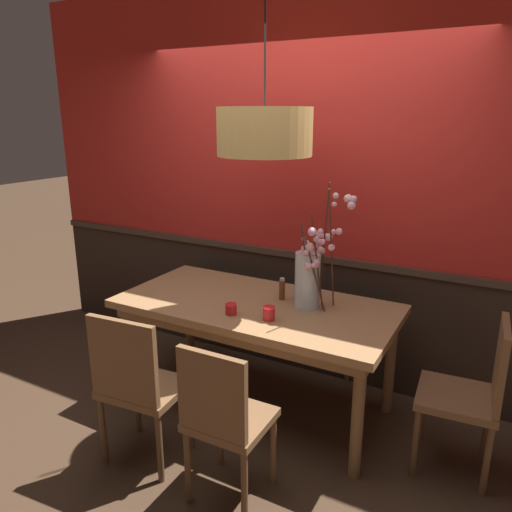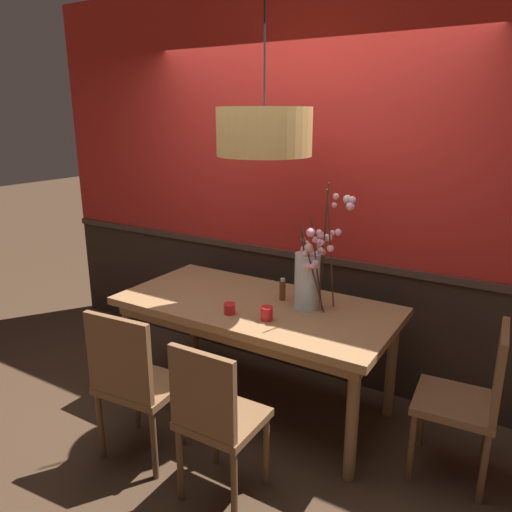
{
  "view_description": "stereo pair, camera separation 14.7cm",
  "coord_description": "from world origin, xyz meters",
  "px_view_note": "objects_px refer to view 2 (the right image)",
  "views": [
    {
      "loc": [
        1.49,
        -2.72,
        2.01
      ],
      "look_at": [
        0.0,
        0.0,
        1.11
      ],
      "focal_mm": 34.43,
      "sensor_mm": 36.0,
      "label": 1
    },
    {
      "loc": [
        1.61,
        -2.64,
        2.01
      ],
      "look_at": [
        0.0,
        0.0,
        1.11
      ],
      "focal_mm": 34.43,
      "sensor_mm": 36.0,
      "label": 2
    }
  ],
  "objects_px": {
    "chair_far_side_right": "(345,302)",
    "candle_holder_nearer_edge": "(267,313)",
    "pendant_lamp": "(264,132)",
    "chair_near_side_right": "(215,415)",
    "condiment_bottle": "(283,290)",
    "vase_with_blossoms": "(310,276)",
    "chair_near_side_left": "(133,379)",
    "dining_table": "(256,314)",
    "chair_head_east_end": "(471,395)",
    "candle_holder_nearer_center": "(230,308)"
  },
  "relations": [
    {
      "from": "candle_holder_nearer_center",
      "to": "candle_holder_nearer_edge",
      "type": "xyz_separation_m",
      "value": [
        0.25,
        0.04,
        0.01
      ]
    },
    {
      "from": "chair_near_side_right",
      "to": "chair_far_side_right",
      "type": "height_order",
      "value": "chair_far_side_right"
    },
    {
      "from": "vase_with_blossoms",
      "to": "chair_near_side_left",
      "type": "bearing_deg",
      "value": -124.19
    },
    {
      "from": "chair_head_east_end",
      "to": "dining_table",
      "type": "bearing_deg",
      "value": 179.74
    },
    {
      "from": "chair_near_side_left",
      "to": "candle_holder_nearer_edge",
      "type": "xyz_separation_m",
      "value": [
        0.51,
        0.65,
        0.29
      ]
    },
    {
      "from": "chair_head_east_end",
      "to": "chair_near_side_left",
      "type": "distance_m",
      "value": 1.9
    },
    {
      "from": "candle_holder_nearer_edge",
      "to": "condiment_bottle",
      "type": "distance_m",
      "value": 0.36
    },
    {
      "from": "chair_near_side_right",
      "to": "candle_holder_nearer_edge",
      "type": "distance_m",
      "value": 0.74
    },
    {
      "from": "dining_table",
      "to": "vase_with_blossoms",
      "type": "bearing_deg",
      "value": 15.48
    },
    {
      "from": "chair_near_side_right",
      "to": "condiment_bottle",
      "type": "xyz_separation_m",
      "value": [
        -0.17,
        1.02,
        0.33
      ]
    },
    {
      "from": "chair_near_side_left",
      "to": "chair_far_side_right",
      "type": "height_order",
      "value": "chair_far_side_right"
    },
    {
      "from": "condiment_bottle",
      "to": "pendant_lamp",
      "type": "xyz_separation_m",
      "value": [
        -0.06,
        -0.16,
        1.05
      ]
    },
    {
      "from": "candle_holder_nearer_edge",
      "to": "condiment_bottle",
      "type": "relative_size",
      "value": 0.57
    },
    {
      "from": "chair_head_east_end",
      "to": "chair_far_side_right",
      "type": "bearing_deg",
      "value": 140.08
    },
    {
      "from": "chair_far_side_right",
      "to": "condiment_bottle",
      "type": "bearing_deg",
      "value": -102.66
    },
    {
      "from": "chair_near_side_right",
      "to": "vase_with_blossoms",
      "type": "relative_size",
      "value": 1.1
    },
    {
      "from": "candle_holder_nearer_center",
      "to": "condiment_bottle",
      "type": "relative_size",
      "value": 0.51
    },
    {
      "from": "candle_holder_nearer_edge",
      "to": "condiment_bottle",
      "type": "xyz_separation_m",
      "value": [
        -0.08,
        0.35,
        0.03
      ]
    },
    {
      "from": "chair_head_east_end",
      "to": "chair_near_side_right",
      "type": "distance_m",
      "value": 1.4
    },
    {
      "from": "chair_far_side_right",
      "to": "condiment_bottle",
      "type": "height_order",
      "value": "chair_far_side_right"
    },
    {
      "from": "pendant_lamp",
      "to": "candle_holder_nearer_center",
      "type": "bearing_deg",
      "value": -115.44
    },
    {
      "from": "chair_head_east_end",
      "to": "candle_holder_nearer_edge",
      "type": "height_order",
      "value": "chair_head_east_end"
    },
    {
      "from": "dining_table",
      "to": "candle_holder_nearer_edge",
      "type": "bearing_deg",
      "value": -45.79
    },
    {
      "from": "chair_far_side_right",
      "to": "vase_with_blossoms",
      "type": "height_order",
      "value": "vase_with_blossoms"
    },
    {
      "from": "condiment_bottle",
      "to": "vase_with_blossoms",
      "type": "bearing_deg",
      "value": -11.25
    },
    {
      "from": "dining_table",
      "to": "chair_head_east_end",
      "type": "bearing_deg",
      "value": -0.26
    },
    {
      "from": "dining_table",
      "to": "chair_far_side_right",
      "type": "bearing_deg",
      "value": 71.72
    },
    {
      "from": "chair_head_east_end",
      "to": "candle_holder_nearer_center",
      "type": "xyz_separation_m",
      "value": [
        -1.43,
        -0.24,
        0.29
      ]
    },
    {
      "from": "dining_table",
      "to": "chair_near_side_right",
      "type": "relative_size",
      "value": 2.03
    },
    {
      "from": "candle_holder_nearer_center",
      "to": "pendant_lamp",
      "type": "distance_m",
      "value": 1.12
    },
    {
      "from": "chair_far_side_right",
      "to": "candle_holder_nearer_center",
      "type": "distance_m",
      "value": 1.24
    },
    {
      "from": "condiment_bottle",
      "to": "pendant_lamp",
      "type": "distance_m",
      "value": 1.06
    },
    {
      "from": "chair_head_east_end",
      "to": "chair_near_side_left",
      "type": "bearing_deg",
      "value": -153.13
    },
    {
      "from": "chair_head_east_end",
      "to": "pendant_lamp",
      "type": "bearing_deg",
      "value": -179.57
    },
    {
      "from": "candle_holder_nearer_center",
      "to": "chair_far_side_right",
      "type": "bearing_deg",
      "value": 73.5
    },
    {
      "from": "dining_table",
      "to": "chair_head_east_end",
      "type": "distance_m",
      "value": 1.4
    },
    {
      "from": "chair_near_side_right",
      "to": "condiment_bottle",
      "type": "distance_m",
      "value": 1.09
    },
    {
      "from": "vase_with_blossoms",
      "to": "candle_holder_nearer_edge",
      "type": "height_order",
      "value": "vase_with_blossoms"
    },
    {
      "from": "chair_head_east_end",
      "to": "pendant_lamp",
      "type": "xyz_separation_m",
      "value": [
        -1.32,
        -0.01,
        1.38
      ]
    },
    {
      "from": "chair_near_side_right",
      "to": "candle_holder_nearer_center",
      "type": "distance_m",
      "value": 0.77
    },
    {
      "from": "candle_holder_nearer_edge",
      "to": "pendant_lamp",
      "type": "height_order",
      "value": "pendant_lamp"
    },
    {
      "from": "chair_far_side_right",
      "to": "candle_holder_nearer_edge",
      "type": "height_order",
      "value": "chair_far_side_right"
    },
    {
      "from": "chair_head_east_end",
      "to": "chair_near_side_left",
      "type": "relative_size",
      "value": 0.98
    },
    {
      "from": "chair_near_side_left",
      "to": "candle_holder_nearer_edge",
      "type": "height_order",
      "value": "chair_near_side_left"
    },
    {
      "from": "chair_near_side_left",
      "to": "chair_far_side_right",
      "type": "bearing_deg",
      "value": 71.14
    },
    {
      "from": "dining_table",
      "to": "candle_holder_nearer_center",
      "type": "xyz_separation_m",
      "value": [
        -0.04,
        -0.25,
        0.12
      ]
    },
    {
      "from": "vase_with_blossoms",
      "to": "candle_holder_nearer_edge",
      "type": "distance_m",
      "value": 0.38
    },
    {
      "from": "chair_near_side_left",
      "to": "pendant_lamp",
      "type": "bearing_deg",
      "value": 66.21
    },
    {
      "from": "candle_holder_nearer_center",
      "to": "pendant_lamp",
      "type": "xyz_separation_m",
      "value": [
        0.11,
        0.23,
        1.09
      ]
    },
    {
      "from": "candle_holder_nearer_center",
      "to": "candle_holder_nearer_edge",
      "type": "bearing_deg",
      "value": 8.35
    }
  ]
}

